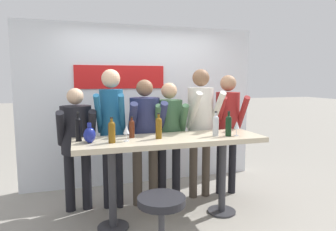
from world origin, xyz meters
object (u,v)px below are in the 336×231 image
at_px(wine_bottle_3, 159,127).
at_px(wine_bottle_5, 229,125).
at_px(wine_bottle_4, 78,128).
at_px(decorative_vase, 90,135).
at_px(bar_stool, 162,219).
at_px(wine_bottle_1, 132,128).
at_px(person_center_left, 145,129).
at_px(wine_bottle_2, 112,131).
at_px(tasting_table, 171,150).
at_px(person_far_left, 77,137).
at_px(wine_glass_0, 126,130).
at_px(wine_bottle_0, 216,125).
at_px(person_center_right, 201,118).
at_px(wine_glass_1, 237,126).
at_px(person_right, 227,121).
at_px(person_center, 169,129).
at_px(person_left, 112,121).

xyz_separation_m(wine_bottle_3, wine_bottle_5, (0.85, -0.10, 0.00)).
xyz_separation_m(wine_bottle_4, decorative_vase, (0.11, -0.13, -0.06)).
xyz_separation_m(bar_stool, wine_bottle_1, (-0.09, 0.94, 0.70)).
height_order(person_center_left, wine_bottle_2, person_center_left).
bearing_deg(tasting_table, wine_bottle_3, -173.40).
xyz_separation_m(person_far_left, wine_glass_0, (0.53, -0.67, 0.17)).
xyz_separation_m(bar_stool, wine_bottle_2, (-0.35, 0.73, 0.72)).
distance_m(wine_bottle_1, decorative_vase, 0.51).
relative_size(bar_stool, wine_bottle_5, 2.14).
bearing_deg(wine_bottle_0, person_center_right, 82.96).
distance_m(wine_bottle_0, wine_bottle_3, 0.70).
xyz_separation_m(bar_stool, wine_glass_1, (1.15, 0.68, 0.71)).
bearing_deg(wine_bottle_1, wine_glass_0, -117.49).
bearing_deg(decorative_vase, wine_glass_0, -4.94).
bearing_deg(wine_bottle_5, wine_glass_0, 177.19).
height_order(bar_stool, person_right, person_right).
bearing_deg(person_center_right, person_center_left, -179.13).
bearing_deg(person_center, wine_bottle_0, -46.86).
xyz_separation_m(wine_bottle_1, wine_bottle_4, (-0.60, -0.02, 0.03)).
distance_m(person_center, wine_bottle_0, 0.74).
height_order(person_center_right, wine_bottle_4, person_center_right).
xyz_separation_m(person_left, wine_bottle_3, (0.47, -0.57, -0.01)).
height_order(person_center_left, wine_bottle_1, person_center_left).
relative_size(wine_bottle_3, wine_bottle_4, 0.91).
bearing_deg(wine_bottle_2, wine_glass_1, -1.64).
xyz_separation_m(tasting_table, person_left, (-0.62, 0.56, 0.30)).
relative_size(tasting_table, person_left, 1.22).
bearing_deg(person_center_left, wine_bottle_1, -119.43).
distance_m(bar_stool, wine_bottle_3, 1.10).
bearing_deg(bar_stool, wine_glass_0, 103.86).
distance_m(person_center_left, wine_bottle_1, 0.50).
xyz_separation_m(wine_bottle_0, wine_glass_0, (-1.08, 0.01, -0.01)).
height_order(tasting_table, person_left, person_left).
xyz_separation_m(person_far_left, wine_bottle_2, (0.36, -0.71, 0.17)).
height_order(wine_bottle_0, wine_bottle_2, wine_bottle_0).
height_order(wine_bottle_5, wine_glass_0, wine_bottle_5).
distance_m(person_center_right, wine_bottle_1, 1.16).
bearing_deg(wine_glass_0, wine_bottle_1, 62.51).
bearing_deg(person_left, bar_stool, -67.03).
distance_m(person_left, person_right, 1.68).
bearing_deg(wine_bottle_4, bar_stool, -53.16).
xyz_separation_m(bar_stool, person_right, (1.40, 1.38, 0.67)).
height_order(bar_stool, decorative_vase, decorative_vase).
relative_size(wine_bottle_1, decorative_vase, 1.15).
distance_m(person_center_right, wine_bottle_2, 1.48).
relative_size(wine_bottle_1, wine_bottle_2, 0.90).
xyz_separation_m(person_center_left, person_center, (0.34, -0.00, -0.02)).
xyz_separation_m(wine_bottle_1, wine_bottle_5, (1.14, -0.24, 0.02)).
height_order(person_center_left, wine_bottle_4, person_center_left).
relative_size(wine_bottle_3, wine_glass_0, 1.69).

